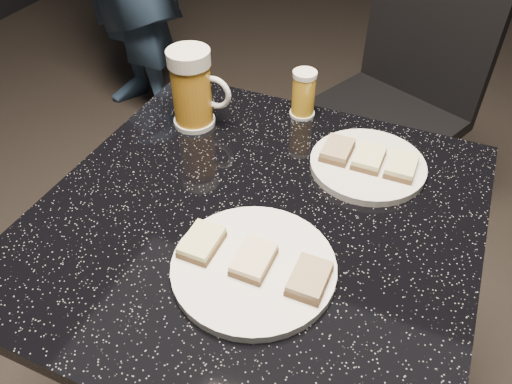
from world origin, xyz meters
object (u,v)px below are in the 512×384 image
at_px(plate_small, 367,165).
at_px(table, 256,302).
at_px(beer_mug, 193,89).
at_px(plate_large, 254,267).
at_px(chair, 394,99).
at_px(beer_tumbler, 303,94).

height_order(plate_small, table, plate_small).
xyz_separation_m(table, beer_mug, (-0.22, 0.19, 0.32)).
height_order(plate_large, beer_mug, beer_mug).
relative_size(table, beer_mug, 4.75).
bearing_deg(plate_large, plate_small, 72.53).
relative_size(beer_mug, chair, 0.18).
relative_size(plate_large, beer_tumbler, 2.46).
distance_m(plate_small, beer_mug, 0.36).
bearing_deg(chair, beer_tumbler, -102.18).
height_order(plate_large, plate_small, same).
relative_size(plate_large, beer_mug, 1.52).
bearing_deg(beer_mug, table, -41.60).
height_order(plate_small, beer_mug, beer_mug).
relative_size(plate_small, beer_tumbler, 2.11).
bearing_deg(beer_mug, chair, 65.50).
height_order(table, beer_mug, beer_mug).
relative_size(table, beer_tumbler, 7.65).
distance_m(table, beer_mug, 0.43).
bearing_deg(beer_mug, plate_small, -0.27).
xyz_separation_m(plate_large, beer_mug, (-0.26, 0.30, 0.07)).
distance_m(beer_mug, chair, 0.81).
bearing_deg(plate_large, table, 111.89).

